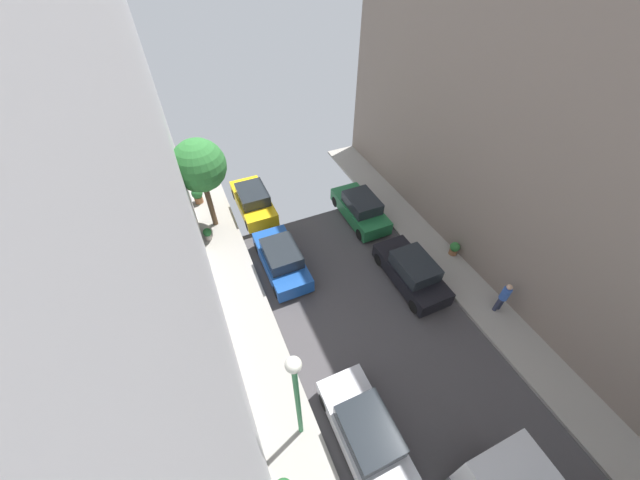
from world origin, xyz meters
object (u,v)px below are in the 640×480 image
(potted_plant_0, at_px, (454,248))
(potted_plant_2, at_px, (197,195))
(parked_car_right_4, at_px, (360,209))
(parked_car_right_3, at_px, (412,271))
(lamp_post, at_px, (296,390))
(potted_plant_5, at_px, (208,233))
(parked_car_left_5, at_px, (253,201))
(parked_car_left_3, at_px, (366,433))
(pedestrian, at_px, (504,297))
(street_tree_0, at_px, (199,166))
(parked_car_left_4, at_px, (282,259))

(potted_plant_0, relative_size, potted_plant_2, 0.75)
(parked_car_right_4, height_order, potted_plant_0, parked_car_right_4)
(parked_car_right_3, distance_m, lamp_post, 8.88)
(parked_car_right_3, relative_size, potted_plant_5, 5.96)
(parked_car_left_5, bearing_deg, parked_car_left_3, -90.00)
(parked_car_right_3, bearing_deg, parked_car_right_4, 90.00)
(parked_car_left_5, distance_m, parked_car_right_4, 6.26)
(potted_plant_2, bearing_deg, pedestrian, -50.42)
(potted_plant_0, xyz_separation_m, potted_plant_5, (-11.40, 6.23, -0.01))
(potted_plant_0, distance_m, lamp_post, 11.72)
(street_tree_0, bearing_deg, parked_car_left_3, -79.58)
(pedestrian, relative_size, potted_plant_5, 2.44)
(parked_car_left_3, distance_m, potted_plant_5, 12.36)
(pedestrian, relative_size, street_tree_0, 0.33)
(parked_car_left_5, xyz_separation_m, lamp_post, (-1.90, -12.38, 2.91))
(parked_car_left_5, relative_size, lamp_post, 0.80)
(parked_car_left_5, relative_size, potted_plant_0, 5.63)
(street_tree_0, relative_size, potted_plant_5, 7.35)
(parked_car_left_3, bearing_deg, lamp_post, 149.59)
(potted_plant_5, bearing_deg, parked_car_right_3, -38.82)
(lamp_post, bearing_deg, parked_car_left_4, 75.54)
(parked_car_left_4, bearing_deg, potted_plant_0, -17.94)
(parked_car_left_5, height_order, potted_plant_5, parked_car_left_5)
(parked_car_right_3, relative_size, street_tree_0, 0.81)
(parked_car_right_3, bearing_deg, pedestrian, -49.24)
(street_tree_0, relative_size, potted_plant_2, 5.23)
(parked_car_left_3, height_order, parked_car_left_4, same)
(pedestrian, bearing_deg, street_tree_0, 133.83)
(pedestrian, relative_size, lamp_post, 0.33)
(parked_car_left_3, xyz_separation_m, potted_plant_0, (8.42, 5.76, -0.17))
(parked_car_left_4, xyz_separation_m, parked_car_right_4, (5.40, 1.85, 0.00))
(parked_car_left_3, height_order, pedestrian, pedestrian)
(parked_car_left_5, height_order, pedestrian, pedestrian)
(parked_car_right_4, bearing_deg, parked_car_left_4, -161.12)
(parked_car_left_3, relative_size, potted_plant_0, 5.63)
(street_tree_0, bearing_deg, lamp_post, -87.60)
(potted_plant_2, height_order, potted_plant_5, potted_plant_2)
(parked_car_right_4, bearing_deg, parked_car_left_5, 149.60)
(parked_car_right_3, height_order, potted_plant_5, parked_car_right_3)
(parked_car_left_3, distance_m, pedestrian, 8.31)
(potted_plant_5, distance_m, lamp_post, 11.36)
(parked_car_left_5, relative_size, street_tree_0, 0.81)
(parked_car_left_5, relative_size, pedestrian, 2.44)
(pedestrian, bearing_deg, parked_car_left_5, 125.36)
(pedestrian, distance_m, potted_plant_2, 17.12)
(street_tree_0, distance_m, potted_plant_0, 13.49)
(parked_car_right_4, xyz_separation_m, potted_plant_5, (-8.39, 1.66, -0.18))
(parked_car_right_4, height_order, pedestrian, pedestrian)
(parked_car_left_5, bearing_deg, potted_plant_5, -153.19)
(parked_car_left_4, relative_size, potted_plant_2, 4.24)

